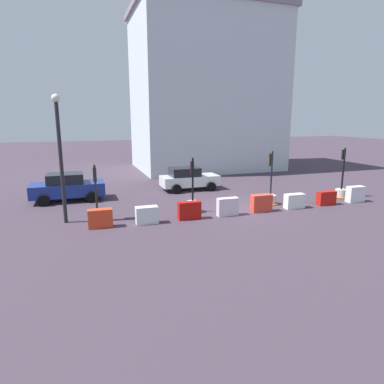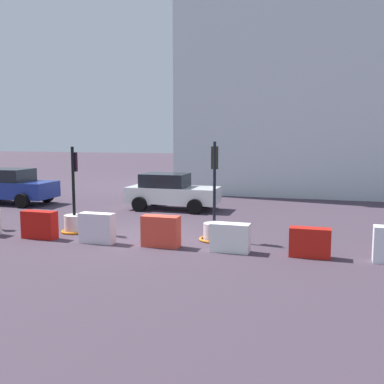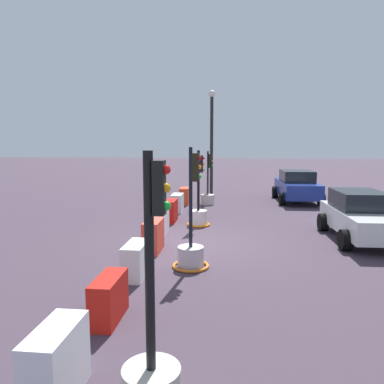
{
  "view_description": "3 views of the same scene",
  "coord_description": "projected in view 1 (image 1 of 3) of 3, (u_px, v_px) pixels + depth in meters",
  "views": [
    {
      "loc": [
        -7.83,
        -15.71,
        4.69
      ],
      "look_at": [
        -2.44,
        -0.05,
        1.05
      ],
      "focal_mm": 31.38,
      "sensor_mm": 36.0,
      "label": 1
    },
    {
      "loc": [
        5.4,
        -13.17,
        3.17
      ],
      "look_at": [
        1.39,
        0.56,
        1.38
      ],
      "focal_mm": 43.2,
      "sensor_mm": 36.0,
      "label": 2
    },
    {
      "loc": [
        11.01,
        0.89,
        3.08
      ],
      "look_at": [
        -2.12,
        -0.29,
        1.29
      ],
      "focal_mm": 34.59,
      "sensor_mm": 36.0,
      "label": 3
    }
  ],
  "objects": [
    {
      "name": "car_white_van",
      "position": [
        188.0,
        179.0,
        22.35
      ],
      "size": [
        3.84,
        2.03,
        1.52
      ],
      "color": "silver",
      "rests_on": "ground_plane"
    },
    {
      "name": "traffic_light_2",
      "position": [
        270.0,
        196.0,
        18.69
      ],
      "size": [
        0.92,
        0.92,
        2.96
      ],
      "color": "silver",
      "rests_on": "ground_plane"
    },
    {
      "name": "street_lamp_post",
      "position": [
        60.0,
        149.0,
        14.74
      ],
      "size": [
        0.36,
        0.36,
        5.72
      ],
      "color": "black",
      "rests_on": "ground_plane"
    },
    {
      "name": "construction_barrier_6",
      "position": [
        326.0,
        198.0,
        18.52
      ],
      "size": [
        1.05,
        0.42,
        0.77
      ],
      "color": "red",
      "rests_on": "ground_plane"
    },
    {
      "name": "construction_barrier_5",
      "position": [
        294.0,
        201.0,
        17.82
      ],
      "size": [
        1.07,
        0.47,
        0.78
      ],
      "color": "white",
      "rests_on": "ground_plane"
    },
    {
      "name": "building_main_facade",
      "position": [
        206.0,
        92.0,
        31.16
      ],
      "size": [
        13.19,
        9.43,
        14.23
      ],
      "color": "silver",
      "rests_on": "ground_plane"
    },
    {
      "name": "ground_plane",
      "position": [
        235.0,
        208.0,
        18.0
      ],
      "size": [
        120.0,
        120.0,
        0.0
      ],
      "primitive_type": "plane",
      "color": "#423442"
    },
    {
      "name": "construction_barrier_1",
      "position": [
        147.0,
        215.0,
        15.22
      ],
      "size": [
        1.01,
        0.48,
        0.79
      ],
      "color": "silver",
      "rests_on": "ground_plane"
    },
    {
      "name": "construction_barrier_2",
      "position": [
        189.0,
        210.0,
        15.88
      ],
      "size": [
        1.09,
        0.41,
        0.85
      ],
      "color": "#B7130E",
      "rests_on": "ground_plane"
    },
    {
      "name": "traffic_light_1",
      "position": [
        193.0,
        204.0,
        17.08
      ],
      "size": [
        0.86,
        0.86,
        2.78
      ],
      "color": "silver",
      "rests_on": "ground_plane"
    },
    {
      "name": "construction_barrier_3",
      "position": [
        228.0,
        207.0,
        16.47
      ],
      "size": [
        1.05,
        0.39,
        0.89
      ],
      "color": "silver",
      "rests_on": "ground_plane"
    },
    {
      "name": "construction_barrier_4",
      "position": [
        261.0,
        203.0,
        17.19
      ],
      "size": [
        1.07,
        0.46,
        0.88
      ],
      "color": "red",
      "rests_on": "ground_plane"
    },
    {
      "name": "construction_barrier_0",
      "position": [
        100.0,
        218.0,
        14.67
      ],
      "size": [
        1.05,
        0.45,
        0.82
      ],
      "color": "red",
      "rests_on": "ground_plane"
    },
    {
      "name": "construction_barrier_7",
      "position": [
        355.0,
        194.0,
        19.15
      ],
      "size": [
        1.01,
        0.46,
        0.91
      ],
      "color": "white",
      "rests_on": "ground_plane"
    },
    {
      "name": "car_blue_estate",
      "position": [
        67.0,
        187.0,
        19.41
      ],
      "size": [
        4.09,
        2.16,
        1.61
      ],
      "color": "navy",
      "rests_on": "ground_plane"
    },
    {
      "name": "traffic_light_3",
      "position": [
        341.0,
        190.0,
        20.26
      ],
      "size": [
        0.92,
        0.92,
        2.99
      ],
      "color": "beige",
      "rests_on": "ground_plane"
    },
    {
      "name": "traffic_light_0",
      "position": [
        97.0,
        210.0,
        15.7
      ],
      "size": [
        0.67,
        0.67,
        2.63
      ],
      "color": "beige",
      "rests_on": "ground_plane"
    }
  ]
}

